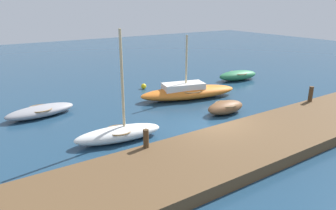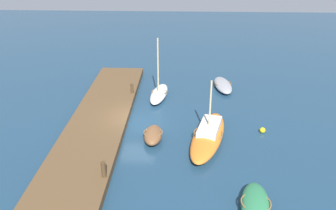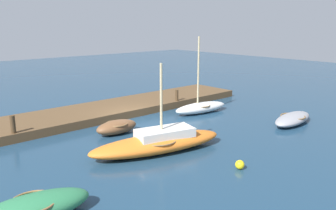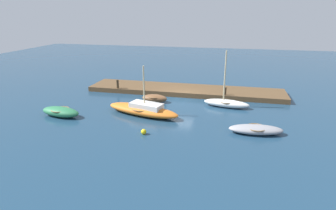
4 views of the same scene
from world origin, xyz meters
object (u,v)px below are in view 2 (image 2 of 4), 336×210
(dinghy_brown, at_px, (153,135))
(sailboat_orange, at_px, (208,135))
(marker_buoy, at_px, (262,130))
(rowboat_green, at_px, (256,206))
(rowboat_grey, at_px, (223,85))
(rowboat_white, at_px, (159,93))
(mooring_post_west, at_px, (132,88))
(mooring_post_mid_west, at_px, (104,169))

(dinghy_brown, bearing_deg, sailboat_orange, 90.61)
(marker_buoy, bearing_deg, dinghy_brown, -80.25)
(rowboat_green, relative_size, dinghy_brown, 1.50)
(rowboat_grey, height_order, dinghy_brown, dinghy_brown)
(rowboat_green, bearing_deg, rowboat_white, -149.42)
(dinghy_brown, bearing_deg, mooring_post_west, -160.50)
(rowboat_grey, bearing_deg, mooring_post_west, -78.45)
(mooring_post_mid_west, height_order, marker_buoy, mooring_post_mid_west)
(rowboat_white, relative_size, dinghy_brown, 2.09)
(dinghy_brown, height_order, mooring_post_mid_west, mooring_post_mid_west)
(rowboat_grey, xyz_separation_m, mooring_post_mid_west, (13.67, -7.63, 0.64))
(sailboat_orange, height_order, dinghy_brown, sailboat_orange)
(dinghy_brown, bearing_deg, rowboat_green, 40.42)
(sailboat_orange, height_order, rowboat_white, rowboat_white)
(sailboat_orange, relative_size, rowboat_grey, 1.75)
(sailboat_orange, xyz_separation_m, mooring_post_west, (-6.53, -5.81, 0.41))
(sailboat_orange, xyz_separation_m, rowboat_grey, (-8.98, 1.82, -0.16))
(rowboat_white, relative_size, rowboat_green, 1.39)
(sailboat_orange, xyz_separation_m, rowboat_green, (6.54, 1.87, -0.08))
(mooring_post_west, relative_size, mooring_post_mid_west, 0.86)
(rowboat_green, distance_m, mooring_post_mid_west, 7.92)
(rowboat_grey, height_order, rowboat_green, rowboat_green)
(rowboat_grey, xyz_separation_m, rowboat_white, (2.24, -5.45, 0.08))
(rowboat_grey, xyz_separation_m, dinghy_brown, (8.98, -5.40, 0.07))
(mooring_post_mid_west, relative_size, marker_buoy, 2.36)
(mooring_post_mid_west, bearing_deg, rowboat_grey, 150.82)
(rowboat_grey, height_order, marker_buoy, rowboat_grey)
(sailboat_orange, distance_m, mooring_post_mid_west, 7.48)
(sailboat_orange, bearing_deg, rowboat_green, 30.12)
(sailboat_orange, xyz_separation_m, rowboat_white, (-6.74, -3.63, -0.08))
(rowboat_grey, bearing_deg, sailboat_orange, -17.72)
(rowboat_white, xyz_separation_m, marker_buoy, (5.48, 7.38, -0.20))
(sailboat_orange, distance_m, mooring_post_west, 8.75)
(mooring_post_west, bearing_deg, mooring_post_mid_west, 0.00)
(rowboat_green, distance_m, marker_buoy, 8.02)
(rowboat_white, distance_m, dinghy_brown, 6.74)
(mooring_post_west, relative_size, marker_buoy, 2.02)
(dinghy_brown, xyz_separation_m, mooring_post_west, (-6.53, -2.24, 0.51))
(rowboat_grey, bearing_deg, dinghy_brown, -37.27)
(dinghy_brown, distance_m, mooring_post_west, 6.92)
(sailboat_orange, relative_size, mooring_post_mid_west, 7.50)
(rowboat_green, xyz_separation_m, marker_buoy, (-7.80, 1.88, -0.20))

